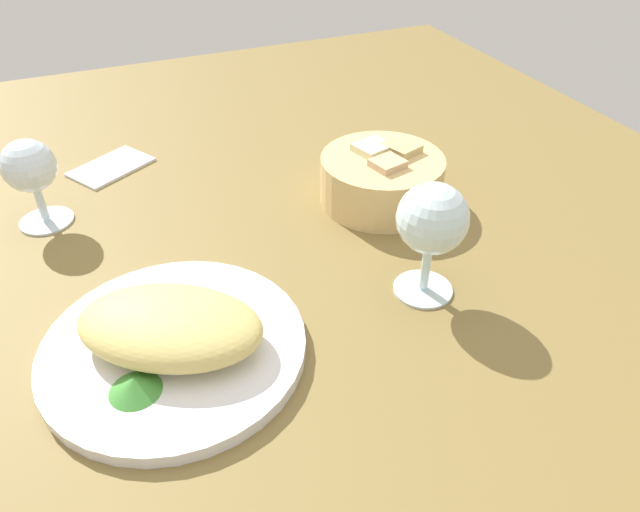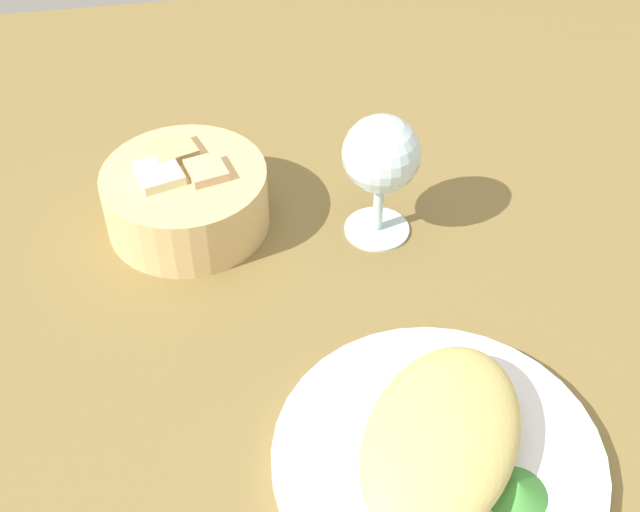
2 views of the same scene
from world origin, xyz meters
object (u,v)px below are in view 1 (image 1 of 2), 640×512
wine_glass_far (30,171)px  folded_napkin (111,166)px  wine_glass_near (432,223)px  plate (174,348)px  bread_basket (382,178)px

wine_glass_far → folded_napkin: 16.14cm
wine_glass_near → folded_napkin: bearing=123.7°
plate → folded_napkin: size_ratio=2.31×
folded_napkin → plate: bearing=-119.9°
plate → folded_napkin: 40.19cm
wine_glass_near → wine_glass_far: wine_glass_near is taller
bread_basket → wine_glass_far: bearing=163.8°
bread_basket → plate: bearing=-151.6°
bread_basket → folded_napkin: 39.77cm
plate → wine_glass_far: size_ratio=2.25×
plate → wine_glass_far: wine_glass_far is taller
wine_glass_far → folded_napkin: wine_glass_far is taller
wine_glass_far → wine_glass_near: bearing=-39.3°
bread_basket → wine_glass_far: size_ratio=1.42×
folded_napkin → wine_glass_near: bearing=-87.3°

